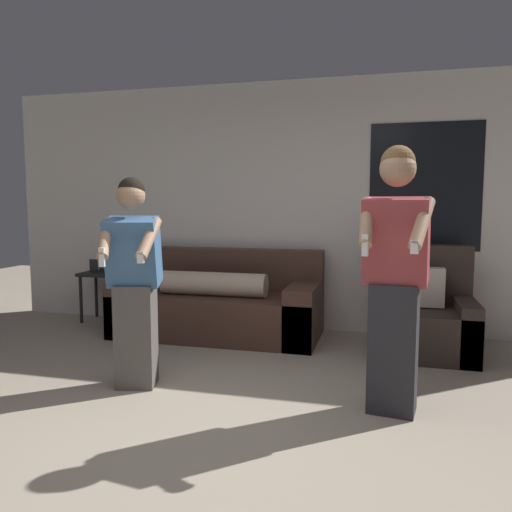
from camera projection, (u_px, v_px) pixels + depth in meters
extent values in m
plane|color=tan|center=(206.00, 452.00, 2.78)|extent=(14.00, 14.00, 0.00)
cube|color=silver|center=(297.00, 207.00, 5.46)|extent=(6.88, 0.06, 2.70)
cube|color=black|center=(425.00, 187.00, 5.08)|extent=(1.10, 0.01, 1.30)
cube|color=#472D23|center=(218.00, 314.00, 5.23)|extent=(2.12, 0.94, 0.45)
cube|color=#472D23|center=(228.00, 268.00, 5.53)|extent=(2.12, 0.22, 0.44)
cube|color=#472D23|center=(138.00, 304.00, 5.45)|extent=(0.28, 0.94, 0.59)
cube|color=#472D23|center=(304.00, 313.00, 5.00)|extent=(0.28, 0.94, 0.59)
cylinder|color=#CCB299|center=(214.00, 284.00, 5.09)|extent=(1.10, 0.24, 0.24)
cube|color=#332823|center=(423.00, 331.00, 4.59)|extent=(0.90, 0.81, 0.42)
cube|color=#332823|center=(422.00, 274.00, 4.83)|extent=(0.90, 0.20, 0.56)
cube|color=#332823|center=(383.00, 324.00, 4.67)|extent=(0.18, 0.81, 0.52)
cube|color=#332823|center=(465.00, 328.00, 4.49)|extent=(0.18, 0.81, 0.52)
cube|color=beige|center=(424.00, 287.00, 4.60)|extent=(0.36, 0.14, 0.36)
cube|color=black|center=(105.00, 274.00, 5.85)|extent=(0.53, 0.40, 0.04)
cylinder|color=black|center=(81.00, 300.00, 5.78)|extent=(0.04, 0.04, 0.55)
cylinder|color=black|center=(116.00, 302.00, 5.67)|extent=(0.04, 0.04, 0.55)
cylinder|color=black|center=(96.00, 295.00, 6.09)|extent=(0.04, 0.04, 0.55)
cylinder|color=black|center=(129.00, 297.00, 5.97)|extent=(0.04, 0.04, 0.55)
cube|color=black|center=(94.00, 266.00, 5.85)|extent=(0.10, 0.02, 0.17)
cube|color=black|center=(105.00, 267.00, 5.84)|extent=(0.13, 0.02, 0.15)
cube|color=black|center=(116.00, 268.00, 5.83)|extent=(0.16, 0.02, 0.13)
cube|color=#56514C|center=(136.00, 335.00, 3.77)|extent=(0.33, 0.30, 0.78)
cube|color=#3D6693|center=(133.00, 252.00, 3.67)|extent=(0.44, 0.39, 0.53)
sphere|color=#A37A5B|center=(131.00, 195.00, 3.61)|extent=(0.21, 0.21, 0.21)
sphere|color=black|center=(131.00, 190.00, 3.62)|extent=(0.20, 0.20, 0.20)
cylinder|color=#A37A5B|center=(105.00, 238.00, 3.51)|extent=(0.21, 0.36, 0.30)
cube|color=white|center=(102.00, 257.00, 3.38)|extent=(0.04, 0.04, 0.13)
cylinder|color=#A37A5B|center=(149.00, 238.00, 3.51)|extent=(0.11, 0.36, 0.30)
cube|color=white|center=(141.00, 257.00, 3.37)|extent=(0.05, 0.05, 0.08)
cube|color=#28282D|center=(393.00, 348.00, 3.29)|extent=(0.33, 0.28, 0.86)
cube|color=#99383D|center=(396.00, 241.00, 3.20)|extent=(0.44, 0.33, 0.57)
sphere|color=#A37A5B|center=(398.00, 169.00, 3.14)|extent=(0.23, 0.23, 0.23)
sphere|color=brown|center=(398.00, 162.00, 3.15)|extent=(0.22, 0.22, 0.22)
cylinder|color=#A37A5B|center=(366.00, 222.00, 3.12)|extent=(0.09, 0.36, 0.33)
cube|color=white|center=(365.00, 245.00, 2.98)|extent=(0.04, 0.04, 0.13)
cylinder|color=#A37A5B|center=(422.00, 223.00, 2.99)|extent=(0.19, 0.36, 0.33)
cube|color=white|center=(414.00, 247.00, 2.87)|extent=(0.05, 0.04, 0.08)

